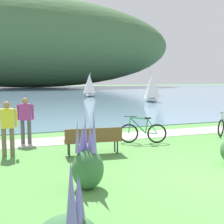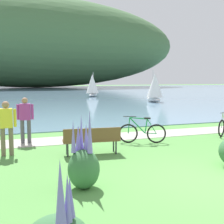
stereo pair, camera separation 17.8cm
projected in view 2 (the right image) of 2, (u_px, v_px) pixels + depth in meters
name	position (u px, v px, depth m)	size (l,w,h in m)	color
ground_plane	(213.00, 182.00, 6.70)	(200.00, 200.00, 0.00)	#518E42
bay_water	(40.00, 92.00, 51.37)	(180.00, 80.00, 0.04)	#6B8EA8
distant_hillside	(34.00, 42.00, 76.23)	(80.73, 28.00, 23.97)	#42663D
shoreline_path	(125.00, 136.00, 12.02)	(60.00, 1.50, 0.01)	#A39E93
park_bench_near_camera	(92.00, 139.00, 9.01)	(1.84, 0.64, 0.88)	brown
bicycle_beside_path	(142.00, 133.00, 10.69)	(1.67, 0.69, 1.01)	black
person_at_shoreline	(25.00, 117.00, 10.57)	(0.60, 0.29, 1.71)	#4C4C51
person_on_the_grass	(6.00, 125.00, 8.88)	(0.61, 0.23, 1.71)	#72604C
echium_bush_beside_closest	(84.00, 165.00, 6.24)	(0.70, 0.70, 1.75)	#386B3D
sailboat_nearest_to_shore	(92.00, 85.00, 37.54)	(2.25, 2.77, 3.23)	white
sailboat_mid_bay	(155.00, 87.00, 28.97)	(1.68, 2.77, 3.23)	white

